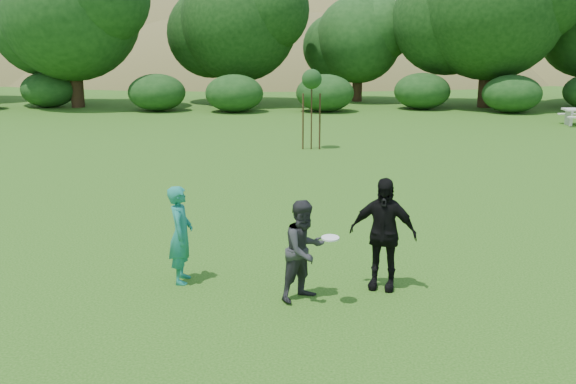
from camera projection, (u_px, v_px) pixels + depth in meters
The scene contains 8 objects.
ground at pixel (279, 311), 9.62m from camera, with size 120.00×120.00×0.00m, color #19470C.
player_teal at pixel (181, 234), 10.58m from camera, with size 0.60×0.39×1.64m, color #1C7E6E.
player_grey at pixel (304, 250), 9.88m from camera, with size 0.77×0.60×1.59m, color #2A2B2D.
player_black at pixel (383, 234), 10.29m from camera, with size 1.08×0.45×1.85m, color black.
frisbee at pixel (330, 238), 9.56m from camera, with size 0.27×0.27×0.04m.
sapling at pixel (312, 81), 22.54m from camera, with size 0.70×0.70×2.85m.
hillside at pixel (307, 168), 78.90m from camera, with size 150.00×72.00×52.00m.
tree_row at pixel (366, 19), 36.13m from camera, with size 53.92×10.38×9.62m.
Camera 1 is at (0.54, -8.89, 4.04)m, focal length 40.00 mm.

